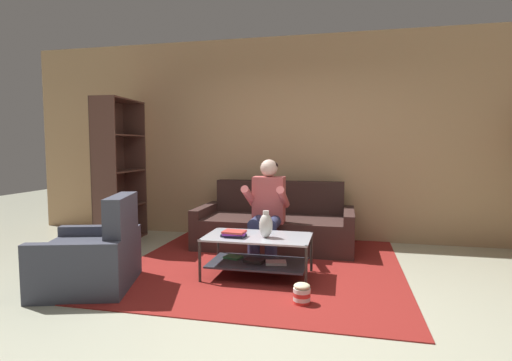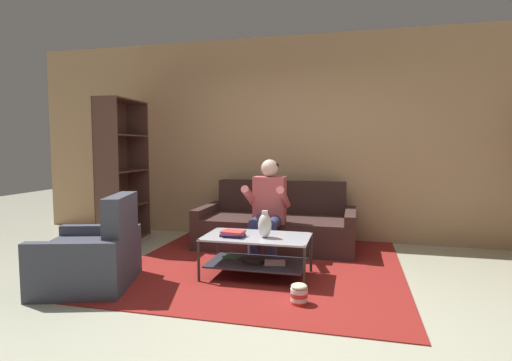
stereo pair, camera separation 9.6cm
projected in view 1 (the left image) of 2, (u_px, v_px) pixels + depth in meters
name	position (u px, v px, depth m)	size (l,w,h in m)	color
ground	(260.00, 299.00, 3.52)	(16.80, 16.80, 0.00)	#B5B79D
back_partition	(296.00, 139.00, 5.78)	(8.40, 0.12, 2.90)	tan
couch	(275.00, 226.00, 5.33)	(2.05, 0.94, 0.86)	#3C2622
person_seated_center	(267.00, 205.00, 4.76)	(0.50, 0.58, 1.18)	navy
coffee_table	(258.00, 250.00, 4.07)	(1.07, 0.61, 0.43)	silver
area_rug	(265.00, 262.00, 4.60)	(3.00, 3.23, 0.01)	maroon
vase	(266.00, 225.00, 3.98)	(0.14, 0.14, 0.27)	silver
book_stack	(234.00, 234.00, 4.01)	(0.25, 0.19, 0.06)	#212031
bookshelf	(115.00, 183.00, 5.56)	(0.41, 0.90, 1.99)	brown
armchair	(92.00, 258.00, 3.77)	(1.02, 1.06, 0.88)	#3F414F
popcorn_tub	(302.00, 294.00, 3.39)	(0.15, 0.15, 0.19)	red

